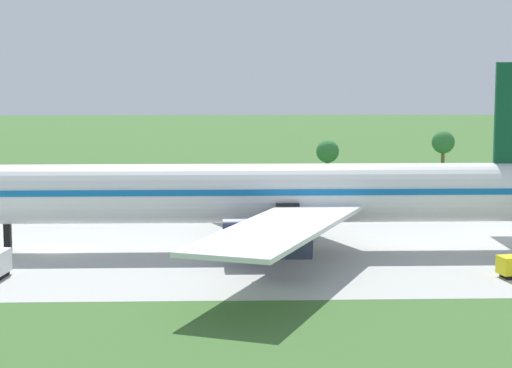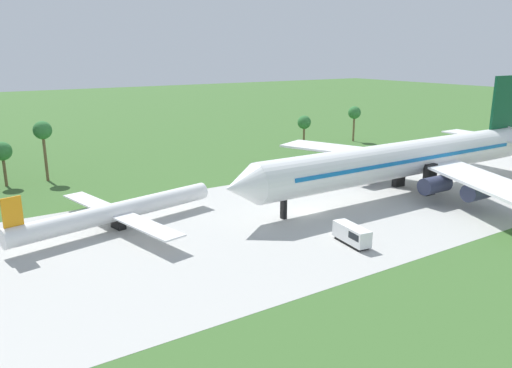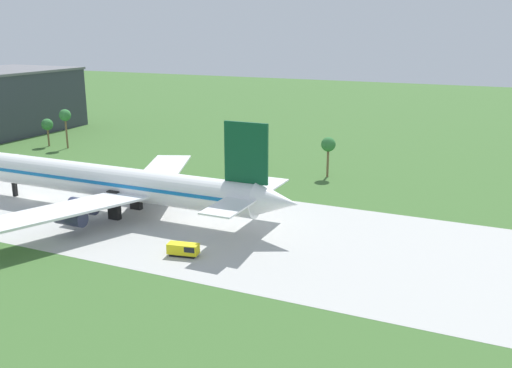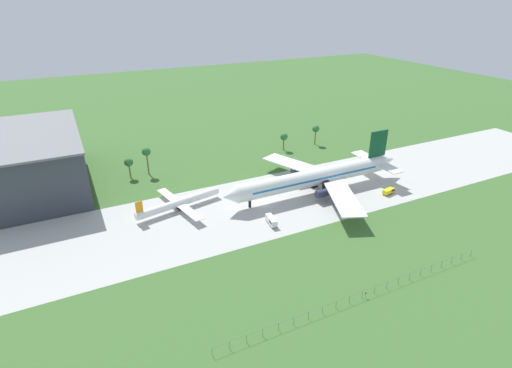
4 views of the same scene
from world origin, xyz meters
The scene contains 5 objects.
ground_plane centered at (0.00, 0.00, 0.00)m, with size 600.00×600.00×0.00m, color #3D662D.
taxiway_strip centered at (0.00, 0.00, 0.01)m, with size 320.00×44.00×0.02m.
jet_airliner centered at (23.47, -0.12, 6.27)m, with size 76.91×61.72×20.41m.
fuel_truck centered at (46.98, -13.90, 1.15)m, with size 5.39×2.92×2.11m.
palm_tree_row centered at (4.35, 44.83, 7.87)m, with size 94.81×3.60×12.05m.
Camera 3 is at (93.78, -88.09, 36.34)m, focal length 40.00 mm.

